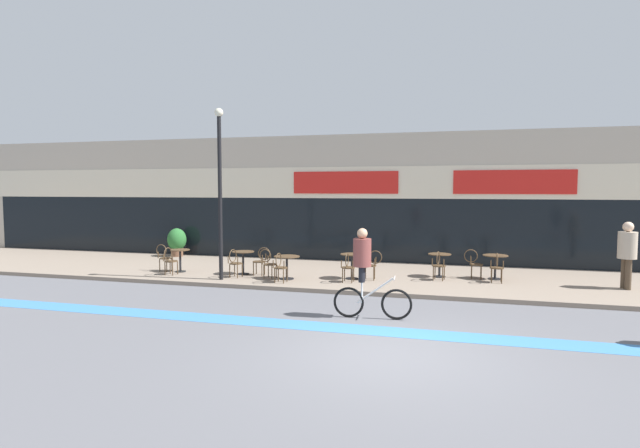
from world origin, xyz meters
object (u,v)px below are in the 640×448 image
object	(u,v)px
cafe_chair_2_side	(268,262)
cafe_chair_5_side	(474,262)
cafe_chair_0_side	(164,256)
cafe_chair_3_side	(372,263)
bistro_table_1	(243,258)
cyclist_1	(365,268)
bistro_table_2	(287,262)
cafe_chair_1_near	(235,261)
cafe_chair_2_near	(280,265)
bistro_table_3	(352,261)
cafe_chair_3_near	(348,265)
cafe_chair_0_near	(170,259)
pedestrian_near_end	(627,249)
cafe_chair_1_side	(261,259)
planter_pot	(177,241)
lamp_post	(220,182)
bistro_table_5	(495,262)
cafe_chair_4_near	(439,264)
bistro_table_0	(180,256)
bistro_table_4	(440,260)
cafe_chair_5_near	(497,266)

from	to	relation	value
cafe_chair_2_side	cafe_chair_5_side	distance (m)	6.38
cafe_chair_0_side	cafe_chair_3_side	world-z (taller)	same
bistro_table_1	cyclist_1	bearing A→B (deg)	-39.82
bistro_table_2	cafe_chair_1_near	world-z (taller)	cafe_chair_1_near
cafe_chair_2_near	cafe_chair_5_side	distance (m)	5.99
bistro_table_3	cafe_chair_3_near	size ratio (longest dim) A/B	0.86
cafe_chair_0_near	pedestrian_near_end	distance (m)	13.48
bistro_table_3	cafe_chair_1_side	size ratio (longest dim) A/B	0.86
cafe_chair_3_side	bistro_table_2	bearing A→B (deg)	9.03
planter_pot	lamp_post	distance (m)	6.40
cafe_chair_1_side	cafe_chair_0_near	bearing A→B (deg)	10.30
bistro_table_2	cafe_chair_5_side	world-z (taller)	cafe_chair_5_side
cafe_chair_0_side	cafe_chair_5_side	xyz separation A→B (m)	(10.03, 1.32, 0.00)
bistro_table_3	cafe_chair_1_near	distance (m)	3.65
cafe_chair_2_near	cafe_chair_2_side	distance (m)	0.89
cafe_chair_2_side	bistro_table_5	bearing A→B (deg)	21.50
cafe_chair_5_side	planter_pot	bearing A→B (deg)	170.26
cafe_chair_4_near	bistro_table_0	bearing A→B (deg)	102.74
cafe_chair_1_near	cafe_chair_2_near	world-z (taller)	same
bistro_table_4	cafe_chair_1_side	bearing A→B (deg)	-168.08
planter_pot	pedestrian_near_end	distance (m)	15.80
bistro_table_5	cafe_chair_5_side	size ratio (longest dim) A/B	0.83
bistro_table_1	cafe_chair_1_side	distance (m)	0.63
cafe_chair_1_near	cafe_chair_5_side	distance (m)	7.42
bistro_table_4	bistro_table_2	bearing A→B (deg)	-160.34
cafe_chair_2_near	cafe_chair_3_side	xyz separation A→B (m)	(2.54, 1.20, 0.00)
bistro_table_3	bistro_table_5	bearing A→B (deg)	14.32
cafe_chair_0_side	cafe_chair_2_near	xyz separation A→B (m)	(4.49, -0.96, 0.00)
pedestrian_near_end	lamp_post	bearing A→B (deg)	-7.41
bistro_table_1	cyclist_1	world-z (taller)	cyclist_1
cafe_chair_0_side	cafe_chair_3_near	xyz separation A→B (m)	(6.41, -0.39, 0.00)
bistro_table_5	cafe_chair_5_near	size ratio (longest dim) A/B	0.83
bistro_table_0	bistro_table_4	bearing A→B (deg)	8.70
cafe_chair_0_near	cafe_chair_3_side	xyz separation A→B (m)	(6.41, 0.87, 0.00)
bistro_table_4	cafe_chair_5_side	bearing A→B (deg)	2.41
cafe_chair_0_near	cafe_chair_2_near	size ratio (longest dim) A/B	1.00
bistro_table_4	bistro_table_5	bearing A→B (deg)	1.49
bistro_table_1	pedestrian_near_end	world-z (taller)	pedestrian_near_end
bistro_table_4	cafe_chair_3_side	bearing A→B (deg)	-152.16
bistro_table_5	planter_pot	size ratio (longest dim) A/B	0.65
cafe_chair_0_near	cafe_chair_5_near	xyz separation A→B (m)	(10.03, 1.32, 0.00)
bistro_table_3	cafe_chair_1_side	xyz separation A→B (m)	(-2.93, -0.13, -0.04)
bistro_table_4	cafe_chair_5_near	distance (m)	1.76
bistro_table_2	cafe_chair_2_side	bearing A→B (deg)	179.05
bistro_table_3	cafe_chair_3_side	size ratio (longest dim) A/B	0.86
cafe_chair_2_side	cafe_chair_3_near	size ratio (longest dim) A/B	1.00
bistro_table_1	pedestrian_near_end	xyz separation A→B (m)	(11.18, 0.60, 0.57)
cafe_chair_2_side	cafe_chair_3_near	xyz separation A→B (m)	(2.54, -0.07, 0.00)
cafe_chair_0_side	cyclist_1	xyz separation A→B (m)	(7.53, -3.81, 0.50)
bistro_table_2	bistro_table_5	xyz separation A→B (m)	(6.16, 1.65, 0.02)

